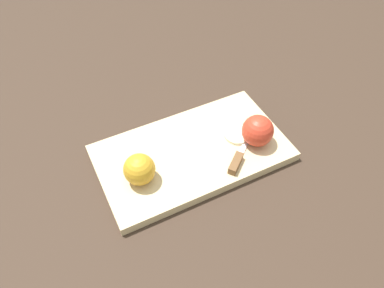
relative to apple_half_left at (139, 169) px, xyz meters
The scene contains 6 objects.
ground_plane 0.15m from the apple_half_left, 17.35° to the left, with size 4.00×4.00×0.00m, color #38281E.
cutting_board 0.15m from the apple_half_left, 17.35° to the left, with size 0.46×0.30×0.02m.
apple_half_left is the anchor object (origin of this frame).
apple_half_right 0.28m from the apple_half_left, ahead, with size 0.07×0.07×0.07m.
knife 0.22m from the apple_half_left, ahead, with size 0.12×0.13×0.02m.
apple_slice 0.25m from the apple_half_left, 10.64° to the left, with size 0.06×0.06×0.01m.
Camera 1 is at (-0.19, -0.53, 0.68)m, focal length 35.00 mm.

